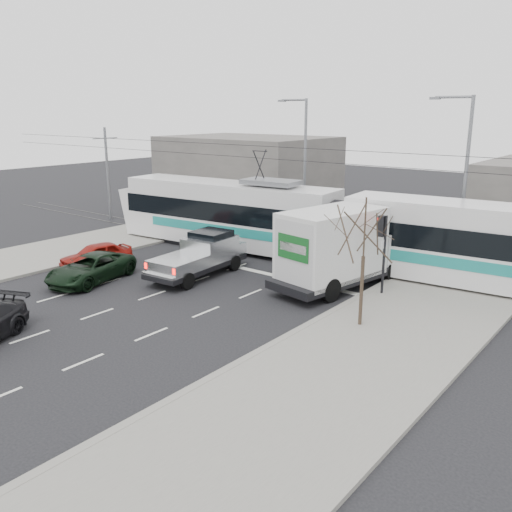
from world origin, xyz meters
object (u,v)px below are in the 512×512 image
Objects in this scene: tram at (342,228)px; bare_tree at (365,233)px; street_lamp_far at (303,157)px; box_truck at (341,248)px; navy_pickup at (331,258)px; red_car at (96,255)px; silver_pickup at (202,254)px; green_car at (91,268)px; street_lamp_near at (463,171)px; traffic_signal at (382,237)px.

bare_tree is at bearing -60.85° from tram.
box_truck is (8.54, -9.44, -3.23)m from street_lamp_far.
navy_pickup reaches higher than red_car.
silver_pickup is 0.77× the size of box_truck.
tram is 2.78m from navy_pickup.
silver_pickup is at bearing -134.52° from navy_pickup.
box_truck is 13.17m from red_car.
bare_tree is 10.25m from silver_pickup.
bare_tree is at bearing -41.64° from box_truck.
street_lamp_far reaches higher than green_car.
street_lamp_near is (-0.29, 11.50, 1.32)m from bare_tree.
traffic_signal is at bearing 105.76° from bare_tree.
navy_pickup is at bearing 151.48° from box_truck.
tram is (-5.03, 7.27, -1.67)m from bare_tree.
traffic_signal is at bearing 12.42° from silver_pickup.
street_lamp_far is 12.96m from silver_pickup.
street_lamp_near is at bearing -9.87° from street_lamp_far.
street_lamp_far is 2.32× the size of red_car.
street_lamp_far is 1.13× the size of box_truck.
bare_tree is at bearing -35.30° from navy_pickup.
street_lamp_near is 14.48m from silver_pickup.
street_lamp_near is at bearing 91.42° from bare_tree.
silver_pickup is 1.57× the size of red_car.
box_truck is (1.78, -3.21, -0.24)m from tram.
street_lamp_far reaches higher than tram.
tram reaches higher than green_car.
red_car is at bearing -103.23° from street_lamp_far.
bare_tree reaches higher than red_car.
green_car is at bearing -95.25° from street_lamp_far.
tram reaches higher than navy_pickup.
street_lamp_near reaches higher than tram.
street_lamp_far is at bearing 144.64° from navy_pickup.
street_lamp_near reaches higher than navy_pickup.
silver_pickup is (-9.51, -10.16, -4.04)m from street_lamp_near.
traffic_signal is at bearing 29.89° from red_car.
green_car is (-3.50, -4.29, -0.40)m from silver_pickup.
box_truck is at bearing 128.66° from bare_tree.
bare_tree is at bearing -88.58° from street_lamp_near.
box_truck is at bearing -24.68° from navy_pickup.
bare_tree is at bearing -12.43° from silver_pickup.
traffic_signal is (-1.13, 4.00, -1.05)m from bare_tree.
silver_pickup is at bearing 34.82° from red_car.
silver_pickup reaches higher than green_car.
navy_pickup is at bearing 28.26° from green_car.
traffic_signal reaches higher than navy_pickup.
street_lamp_far reaches higher than box_truck.
bare_tree is 4.28m from traffic_signal.
street_lamp_far reaches higher than bare_tree.
box_truck is at bearing 33.36° from red_car.
traffic_signal is at bearing -45.50° from tram.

